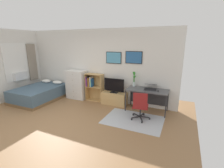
# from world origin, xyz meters

# --- Properties ---
(ground_plane) EXTENTS (7.20, 7.20, 0.00)m
(ground_plane) POSITION_xyz_m (0.00, 0.00, 0.00)
(ground_plane) COLOR #936B44
(wall_back_with_posters) EXTENTS (6.12, 0.09, 2.70)m
(wall_back_with_posters) POSITION_xyz_m (0.01, 2.43, 1.35)
(wall_back_with_posters) COLOR silver
(wall_back_with_posters) RESTS_ON ground_plane
(area_rug) EXTENTS (1.70, 1.20, 0.01)m
(area_rug) POSITION_xyz_m (1.89, 1.24, 0.00)
(area_rug) COLOR #B2B7BC
(area_rug) RESTS_ON ground_plane
(bed) EXTENTS (1.42, 1.95, 0.65)m
(bed) POSITION_xyz_m (-2.03, 1.40, 0.26)
(bed) COLOR brown
(bed) RESTS_ON ground_plane
(dresser) EXTENTS (0.80, 0.46, 1.14)m
(dresser) POSITION_xyz_m (-0.78, 2.15, 0.57)
(dresser) COLOR silver
(dresser) RESTS_ON ground_plane
(bookshelf) EXTENTS (0.69, 0.30, 1.06)m
(bookshelf) POSITION_xyz_m (-0.05, 2.23, 0.60)
(bookshelf) COLOR tan
(bookshelf) RESTS_ON ground_plane
(tv_stand) EXTENTS (0.91, 0.41, 0.45)m
(tv_stand) POSITION_xyz_m (0.87, 2.17, 0.23)
(tv_stand) COLOR tan
(tv_stand) RESTS_ON ground_plane
(television) EXTENTS (0.75, 0.16, 0.52)m
(television) POSITION_xyz_m (0.87, 2.15, 0.71)
(television) COLOR black
(television) RESTS_ON tv_stand
(desk) EXTENTS (1.33, 0.63, 0.74)m
(desk) POSITION_xyz_m (2.09, 2.14, 0.61)
(desk) COLOR #4C4C4F
(desk) RESTS_ON ground_plane
(office_chair) EXTENTS (0.58, 0.58, 0.86)m
(office_chair) POSITION_xyz_m (2.06, 1.33, 0.46)
(office_chair) COLOR #232326
(office_chair) RESTS_ON ground_plane
(laptop) EXTENTS (0.45, 0.48, 0.17)m
(laptop) POSITION_xyz_m (2.16, 2.16, 0.81)
(laptop) COLOR #333338
(laptop) RESTS_ON desk
(computer_mouse) EXTENTS (0.06, 0.10, 0.03)m
(computer_mouse) POSITION_xyz_m (2.44, 2.00, 0.76)
(computer_mouse) COLOR #262628
(computer_mouse) RESTS_ON desk
(bamboo_vase) EXTENTS (0.10, 0.10, 0.52)m
(bamboo_vase) POSITION_xyz_m (1.57, 2.26, 1.01)
(bamboo_vase) COLOR silver
(bamboo_vase) RESTS_ON desk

